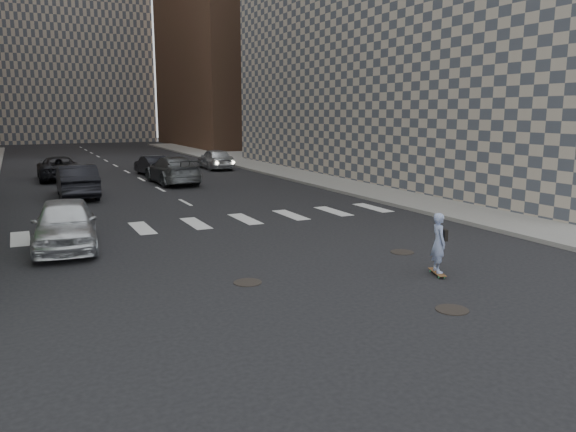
% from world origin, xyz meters
% --- Properties ---
extents(ground, '(160.00, 160.00, 0.00)m').
position_xyz_m(ground, '(0.00, 0.00, 0.00)').
color(ground, black).
rests_on(ground, ground).
extents(sidewalk_right, '(13.00, 80.00, 0.15)m').
position_xyz_m(sidewalk_right, '(14.50, 20.00, 0.07)').
color(sidewalk_right, gray).
rests_on(sidewalk_right, ground).
extents(building_right, '(15.00, 33.00, 22.00)m').
position_xyz_m(building_right, '(18.49, 18.49, 10.98)').
color(building_right, '#ADA08E').
rests_on(building_right, ground).
extents(manhole_a, '(0.70, 0.70, 0.02)m').
position_xyz_m(manhole_a, '(1.20, -2.50, 0.01)').
color(manhole_a, black).
rests_on(manhole_a, ground).
extents(manhole_b, '(0.70, 0.70, 0.02)m').
position_xyz_m(manhole_b, '(-2.00, 1.20, 0.01)').
color(manhole_b, black).
rests_on(manhole_b, ground).
extents(manhole_c, '(0.70, 0.70, 0.02)m').
position_xyz_m(manhole_c, '(3.30, 2.00, 0.01)').
color(manhole_c, black).
rests_on(manhole_c, ground).
extents(skateboarder, '(0.54, 0.84, 1.63)m').
position_xyz_m(skateboarder, '(2.67, -0.31, 0.85)').
color(skateboarder, brown).
rests_on(skateboarder, ground).
extents(silver_sedan, '(2.26, 4.67, 1.54)m').
position_xyz_m(silver_sedan, '(-5.72, 6.94, 0.77)').
color(silver_sedan, silver).
rests_on(silver_sedan, ground).
extents(traffic_car_a, '(1.79, 4.97, 1.63)m').
position_xyz_m(traffic_car_a, '(-4.32, 17.91, 0.81)').
color(traffic_car_a, black).
rests_on(traffic_car_a, ground).
extents(traffic_car_b, '(2.39, 5.51, 1.58)m').
position_xyz_m(traffic_car_b, '(1.26, 21.17, 0.79)').
color(traffic_car_b, '#53565A').
rests_on(traffic_car_b, ground).
extents(traffic_car_c, '(2.43, 5.20, 1.44)m').
position_xyz_m(traffic_car_c, '(-4.61, 26.00, 0.72)').
color(traffic_car_c, black).
rests_on(traffic_car_c, ground).
extents(traffic_car_d, '(1.94, 4.52, 1.52)m').
position_xyz_m(traffic_car_d, '(6.16, 28.00, 0.76)').
color(traffic_car_d, silver).
rests_on(traffic_car_d, ground).
extents(traffic_car_e, '(1.68, 4.03, 1.29)m').
position_xyz_m(traffic_car_e, '(1.14, 26.10, 0.65)').
color(traffic_car_e, black).
rests_on(traffic_car_e, ground).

